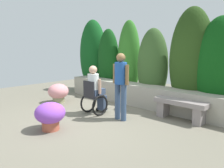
% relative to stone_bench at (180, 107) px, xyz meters
% --- Properties ---
extents(ground_plane, '(12.66, 12.66, 0.00)m').
position_rel_stone_bench_xyz_m(ground_plane, '(-1.51, -1.53, -0.34)').
color(ground_plane, '#706B5B').
extents(stone_retaining_wall, '(6.18, 0.60, 0.66)m').
position_rel_stone_bench_xyz_m(stone_retaining_wall, '(-1.51, 0.47, -0.01)').
color(stone_retaining_wall, '#A19C8C').
rests_on(stone_retaining_wall, ground).
extents(hedge_backdrop, '(7.17, 1.14, 2.94)m').
position_rel_stone_bench_xyz_m(hedge_backdrop, '(-1.53, 1.09, 1.04)').
color(hedge_backdrop, '#124E1B').
rests_on(hedge_backdrop, ground).
extents(stone_bench, '(1.33, 0.40, 0.52)m').
position_rel_stone_bench_xyz_m(stone_bench, '(0.00, 0.00, 0.00)').
color(stone_bench, gray).
rests_on(stone_bench, ground).
extents(person_in_wheelchair, '(0.53, 0.66, 1.33)m').
position_rel_stone_bench_xyz_m(person_in_wheelchair, '(-1.95, -1.12, 0.28)').
color(person_in_wheelchair, black).
rests_on(person_in_wheelchair, ground).
extents(person_standing_companion, '(0.49, 0.30, 1.67)m').
position_rel_stone_bench_xyz_m(person_standing_companion, '(-1.10, -1.02, 0.63)').
color(person_standing_companion, '#364C6D').
rests_on(person_standing_companion, ground).
extents(flower_pot_purple_near, '(0.66, 0.66, 0.62)m').
position_rel_stone_bench_xyz_m(flower_pot_purple_near, '(-1.75, -2.61, 0.01)').
color(flower_pot_purple_near, '#AD553F').
rests_on(flower_pot_purple_near, ground).
extents(flower_pot_terracotta_by_wall, '(0.67, 0.67, 0.63)m').
position_rel_stone_bench_xyz_m(flower_pot_terracotta_by_wall, '(-3.76, -1.11, 0.00)').
color(flower_pot_terracotta_by_wall, gray).
rests_on(flower_pot_terracotta_by_wall, ground).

